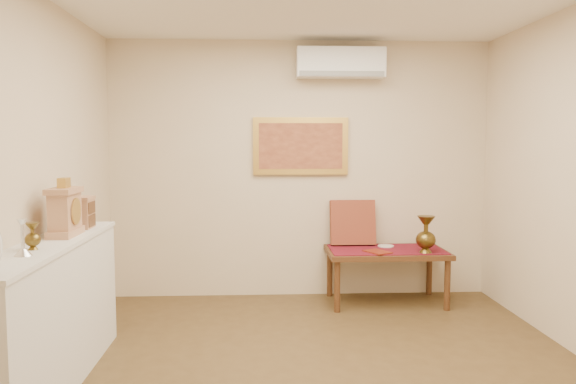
{
  "coord_description": "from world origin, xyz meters",
  "views": [
    {
      "loc": [
        -0.44,
        -3.69,
        1.63
      ],
      "look_at": [
        -0.19,
        1.15,
        1.21
      ],
      "focal_mm": 35.0,
      "sensor_mm": 36.0,
      "label": 1
    }
  ],
  "objects": [
    {
      "name": "painting",
      "position": [
        0.0,
        2.22,
        1.6
      ],
      "size": [
        1.0,
        0.06,
        0.6
      ],
      "color": "gold",
      "rests_on": "wall_back"
    },
    {
      "name": "brass_urn_tall",
      "position": [
        1.2,
        1.68,
        0.78
      ],
      "size": [
        0.2,
        0.2,
        0.44
      ],
      "primitive_type": null,
      "color": "brown",
      "rests_on": "table_cloth"
    },
    {
      "name": "wooden_chest",
      "position": [
        -1.79,
        0.65,
        1.1
      ],
      "size": [
        0.16,
        0.21,
        0.24
      ],
      "color": "tan",
      "rests_on": "display_ledge"
    },
    {
      "name": "brass_urn_small",
      "position": [
        -1.82,
        -0.22,
        1.09
      ],
      "size": [
        0.1,
        0.1,
        0.22
      ],
      "primitive_type": null,
      "color": "brown",
      "rests_on": "display_ledge"
    },
    {
      "name": "table_cloth",
      "position": [
        0.85,
        1.88,
        0.55
      ],
      "size": [
        1.14,
        0.59,
        0.01
      ],
      "primitive_type": "cube",
      "color": "maroon",
      "rests_on": "low_table"
    },
    {
      "name": "wall_front",
      "position": [
        0.0,
        -2.25,
        1.35
      ],
      "size": [
        4.0,
        0.02,
        2.7
      ],
      "primitive_type": "cube",
      "color": "beige",
      "rests_on": "ground"
    },
    {
      "name": "plate",
      "position": [
        0.88,
        2.01,
        0.56
      ],
      "size": [
        0.17,
        0.17,
        0.01
      ],
      "primitive_type": "cylinder",
      "color": "silver",
      "rests_on": "table_cloth"
    },
    {
      "name": "low_table",
      "position": [
        0.85,
        1.88,
        0.48
      ],
      "size": [
        1.2,
        0.7,
        0.55
      ],
      "color": "#522F18",
      "rests_on": "floor"
    },
    {
      "name": "mantel_clock",
      "position": [
        -1.8,
        0.29,
        1.15
      ],
      "size": [
        0.17,
        0.36,
        0.41
      ],
      "color": "tan",
      "rests_on": "display_ledge"
    },
    {
      "name": "ac_unit",
      "position": [
        0.4,
        2.12,
        2.45
      ],
      "size": [
        0.9,
        0.25,
        0.3
      ],
      "color": "white",
      "rests_on": "wall_back"
    },
    {
      "name": "floor",
      "position": [
        0.0,
        0.0,
        0.0
      ],
      "size": [
        4.5,
        4.5,
        0.0
      ],
      "primitive_type": "plane",
      "color": "brown",
      "rests_on": "ground"
    },
    {
      "name": "wall_back",
      "position": [
        0.0,
        2.25,
        1.35
      ],
      "size": [
        4.0,
        0.02,
        2.7
      ],
      "primitive_type": "cube",
      "color": "beige",
      "rests_on": "ground"
    },
    {
      "name": "cushion",
      "position": [
        0.55,
        2.14,
        0.79
      ],
      "size": [
        0.47,
        0.2,
        0.48
      ],
      "primitive_type": "cube",
      "rotation": [
        -0.21,
        0.0,
        0.0
      ],
      "color": "maroon",
      "rests_on": "table_cloth"
    },
    {
      "name": "wall_left",
      "position": [
        -2.0,
        0.0,
        1.35
      ],
      "size": [
        0.02,
        4.5,
        2.7
      ],
      "primitive_type": "cube",
      "color": "beige",
      "rests_on": "ground"
    },
    {
      "name": "display_ledge",
      "position": [
        -1.82,
        0.0,
        0.49
      ],
      "size": [
        0.37,
        2.02,
        0.98
      ],
      "color": "silver",
      "rests_on": "floor"
    },
    {
      "name": "candlestick",
      "position": [
        -1.81,
        -0.41,
        1.09
      ],
      "size": [
        0.1,
        0.1,
        0.21
      ],
      "primitive_type": null,
      "color": "silver",
      "rests_on": "display_ledge"
    },
    {
      "name": "menu",
      "position": [
        0.72,
        1.71,
        0.56
      ],
      "size": [
        0.28,
        0.31,
        0.01
      ],
      "primitive_type": "cube",
      "rotation": [
        0.0,
        0.0,
        0.52
      ],
      "color": "maroon",
      "rests_on": "table_cloth"
    }
  ]
}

